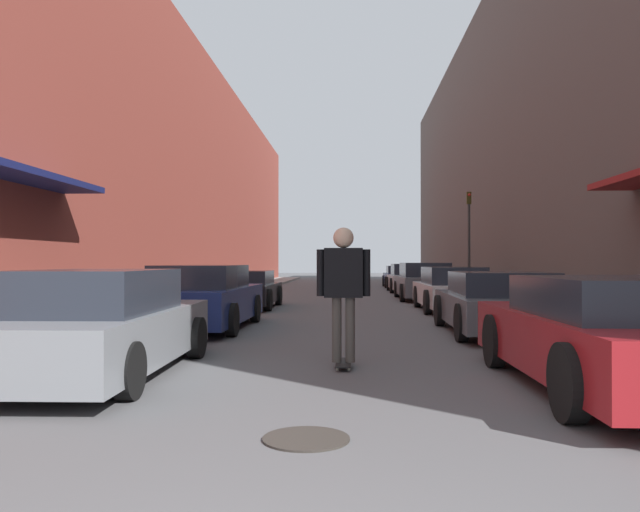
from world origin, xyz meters
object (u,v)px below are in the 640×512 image
(parked_car_right_1, at_px, (499,303))
(parked_car_right_0, at_px, (613,334))
(parked_car_left_2, at_px, (243,290))
(parked_car_left_1, at_px, (203,298))
(traffic_light, at_px, (469,233))
(skateboarder, at_px, (343,281))
(manhole_cover, at_px, (306,439))
(parked_car_right_3, at_px, (424,282))
(parked_car_right_2, at_px, (452,290))
(parked_car_left_0, at_px, (100,325))
(parked_car_right_4, at_px, (409,278))
(parked_car_right_5, at_px, (402,277))

(parked_car_right_1, bearing_deg, parked_car_right_0, -90.28)
(parked_car_left_2, xyz_separation_m, parked_car_right_0, (6.18, -11.87, 0.06))
(parked_car_left_1, relative_size, traffic_light, 1.18)
(skateboarder, bearing_deg, parked_car_left_1, 123.08)
(traffic_light, bearing_deg, skateboarder, -106.59)
(manhole_cover, bearing_deg, parked_car_right_3, 80.59)
(parked_car_left_1, relative_size, parked_car_right_0, 0.98)
(parked_car_right_2, bearing_deg, parked_car_right_0, -90.09)
(parked_car_left_2, height_order, parked_car_right_2, parked_car_right_2)
(parked_car_left_0, height_order, parked_car_left_2, parked_car_left_0)
(parked_car_right_4, bearing_deg, manhole_cover, -97.17)
(parked_car_right_3, distance_m, traffic_light, 2.46)
(parked_car_right_0, height_order, parked_car_right_2, parked_car_right_2)
(parked_car_right_1, xyz_separation_m, parked_car_right_2, (-0.01, 5.60, 0.01))
(parked_car_right_0, xyz_separation_m, parked_car_right_3, (-0.18, 16.32, 0.03))
(parked_car_left_1, distance_m, parked_car_right_5, 22.03)
(parked_car_left_2, bearing_deg, parked_car_right_3, 36.57)
(parked_car_right_4, bearing_deg, traffic_light, -73.99)
(parked_car_right_1, distance_m, parked_car_right_5, 21.82)
(parked_car_left_1, distance_m, parked_car_right_3, 11.83)
(parked_car_left_0, distance_m, parked_car_right_5, 27.25)
(parked_car_left_1, distance_m, parked_car_right_2, 7.82)
(parked_car_left_1, xyz_separation_m, parked_car_left_2, (-0.19, 5.86, -0.09))
(parked_car_left_2, height_order, parked_car_right_3, parked_car_right_3)
(parked_car_right_5, bearing_deg, traffic_light, -81.85)
(parked_car_left_1, xyz_separation_m, skateboarder, (3.02, -4.64, 0.51))
(parked_car_left_1, xyz_separation_m, traffic_light, (7.45, 10.25, 1.83))
(parked_car_left_0, xyz_separation_m, parked_car_left_2, (-0.19, 11.24, -0.07))
(skateboarder, relative_size, traffic_light, 0.49)
(traffic_light, bearing_deg, parked_car_right_4, 106.01)
(parked_car_left_1, distance_m, parked_car_right_0, 8.48)
(parked_car_right_2, bearing_deg, manhole_cover, -103.94)
(parked_car_right_5, bearing_deg, parked_car_right_3, -90.40)
(parked_car_left_2, bearing_deg, parked_car_left_0, -89.02)
(parked_car_right_4, bearing_deg, parked_car_left_1, -109.86)
(parked_car_right_1, distance_m, parked_car_right_3, 10.90)
(parked_car_right_2, xyz_separation_m, parked_car_right_3, (-0.20, 5.30, 0.05))
(parked_car_right_3, distance_m, skateboarder, 15.21)
(parked_car_right_2, relative_size, parked_car_right_3, 0.93)
(parked_car_right_2, bearing_deg, parked_car_right_5, 90.42)
(parked_car_left_0, height_order, traffic_light, traffic_light)
(parked_car_left_0, relative_size, parked_car_right_1, 1.01)
(skateboarder, bearing_deg, parked_car_left_0, -166.19)
(parked_car_left_0, xyz_separation_m, parked_car_right_4, (5.80, 21.42, 0.00))
(parked_car_left_1, xyz_separation_m, parked_car_right_3, (5.81, 10.31, 0.01))
(parked_car_right_3, bearing_deg, parked_car_left_0, -110.32)
(parked_car_right_2, height_order, parked_car_right_3, parked_car_right_3)
(manhole_cover, bearing_deg, parked_car_right_5, 83.92)
(parked_car_right_3, relative_size, parked_car_right_4, 1.14)
(skateboarder, bearing_deg, manhole_cover, -94.26)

